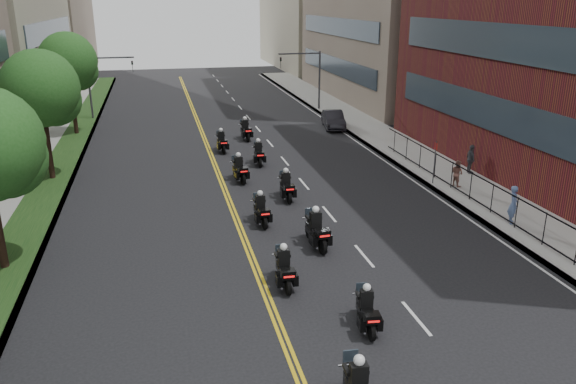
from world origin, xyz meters
The scene contains 20 objects.
sidewalk_right centered at (12.00, 25.00, 0.07)m, with size 4.00×90.00×0.15m, color gray.
sidewalk_left centered at (-12.00, 25.00, 0.07)m, with size 4.00×90.00×0.15m, color gray.
grass_strip centered at (-11.20, 25.00, 0.17)m, with size 2.00×90.00×0.04m, color #133413.
iron_fence centered at (11.00, 12.00, 0.90)m, with size 0.05×28.00×1.50m.
street_trees centered at (-11.05, 18.61, 5.13)m, with size 4.40×38.40×7.98m.
traffic_signal_right centered at (9.54, 42.00, 3.70)m, with size 4.09×0.20×5.60m.
traffic_signal_left centered at (-9.54, 42.00, 3.70)m, with size 4.09×0.20×5.60m.
motorcycle_1 centered at (1.32, 4.82, 0.62)m, with size 0.62×2.13×1.57m.
motorcycle_2 centered at (-0.64, 8.27, 0.66)m, with size 0.53×2.27×1.67m.
motorcycle_3 centered at (1.50, 11.38, 0.73)m, with size 0.63×2.49×1.84m.
motorcycle_4 centered at (-0.36, 14.54, 0.65)m, with size 0.54×2.23×1.64m.
motorcycle_5 centered at (1.61, 17.67, 0.68)m, with size 0.54×2.33×1.72m.
motorcycle_6 centered at (-0.38, 21.38, 0.68)m, with size 0.71×2.34×1.73m.
motorcycle_7 centered at (1.37, 24.64, 0.67)m, with size 0.58×2.32×1.71m.
motorcycle_8 centered at (-0.60, 28.40, 0.67)m, with size 0.57×2.28×1.68m.
motorcycle_9 centered at (1.62, 31.54, 0.70)m, with size 0.62×2.41×1.78m.
parked_sedan centered at (9.40, 33.91, 0.72)m, with size 1.52×4.35×1.43m, color black.
pedestrian_a centered at (11.20, 11.56, 1.07)m, with size 0.67×0.44×1.85m, color slate.
pedestrian_b centered at (11.45, 17.24, 0.90)m, with size 0.73×0.57×1.51m, color brown.
pedestrian_c centered at (13.48, 19.26, 1.04)m, with size 1.05×0.44×1.79m, color #3F4147.
Camera 1 is at (-4.83, -10.16, 10.26)m, focal length 35.00 mm.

